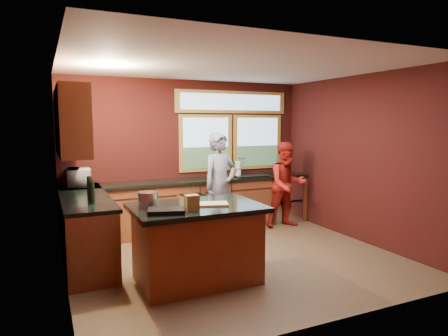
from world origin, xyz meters
TOP-DOWN VIEW (x-y plane):
  - floor at (0.00, 0.00)m, footprint 4.50×4.50m
  - room_shell at (-0.60, 0.32)m, footprint 4.52×4.02m
  - back_counter at (0.20, 1.70)m, footprint 4.50×0.64m
  - left_counter at (-1.95, 0.85)m, footprint 0.64×2.30m
  - island at (-0.78, -0.50)m, footprint 1.55×1.05m
  - person_grey at (0.24, 1.09)m, footprint 0.73×0.57m
  - person_red at (1.65, 1.22)m, footprint 0.81×0.66m
  - microwave at (-1.92, 1.70)m, footprint 0.40×0.55m
  - potted_plant at (0.88, 1.75)m, footprint 0.32×0.28m
  - paper_towel at (0.87, 1.70)m, footprint 0.12×0.12m
  - cutting_board at (-0.58, -0.55)m, footprint 0.41×0.34m
  - stock_pot at (-1.33, -0.35)m, footprint 0.24×0.24m
  - paper_bag at (-0.93, -0.75)m, footprint 0.15×0.12m
  - black_tray at (-1.23, -0.75)m, footprint 0.46×0.38m

SIDE VIEW (x-z plane):
  - floor at x=0.00m, z-range 0.00..0.00m
  - back_counter at x=0.20m, z-range 0.00..0.93m
  - left_counter at x=-1.95m, z-range 0.00..0.93m
  - island at x=-0.78m, z-range 0.01..0.95m
  - person_red at x=1.65m, z-range 0.00..1.58m
  - person_grey at x=0.24m, z-range 0.00..1.77m
  - cutting_board at x=-0.58m, z-range 0.94..0.96m
  - black_tray at x=-1.23m, z-range 0.94..0.99m
  - stock_pot at x=-1.33m, z-range 0.94..1.12m
  - paper_bag at x=-0.93m, z-range 0.94..1.12m
  - paper_towel at x=0.87m, z-range 0.93..1.21m
  - microwave at x=-1.92m, z-range 0.93..1.22m
  - potted_plant at x=0.88m, z-range 0.93..1.29m
  - room_shell at x=-0.60m, z-range 0.44..3.15m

